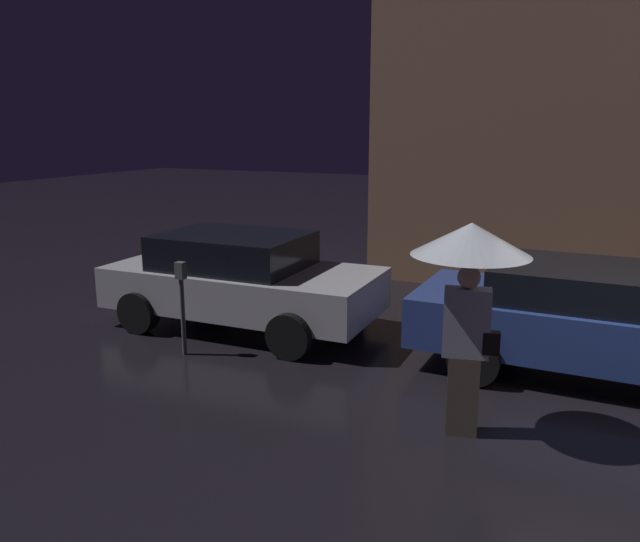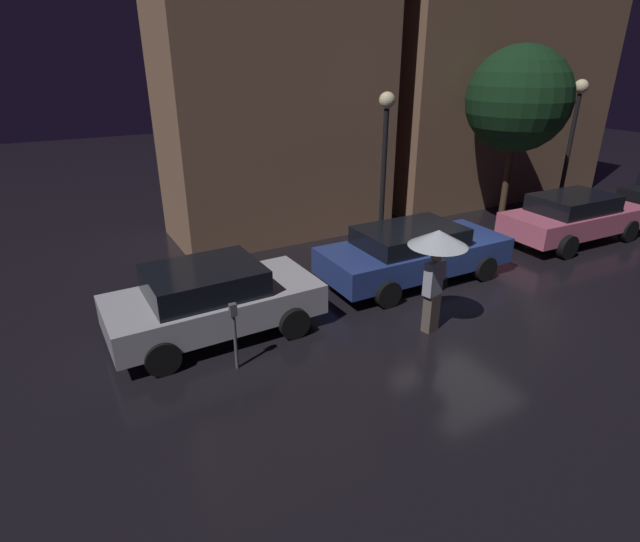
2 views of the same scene
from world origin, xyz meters
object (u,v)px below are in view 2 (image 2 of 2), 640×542
at_px(parked_car_silver, 212,299).
at_px(street_lamp_far, 575,119).
at_px(parked_car_blue, 414,251).
at_px(parking_meter, 234,329).
at_px(parked_car_pink, 574,216).
at_px(street_lamp_near, 385,141).
at_px(pedestrian_with_umbrella, 437,251).

xyz_separation_m(parked_car_silver, street_lamp_far, (13.15, 2.23, 2.39)).
bearing_deg(parked_car_blue, street_lamp_far, 15.05).
relative_size(parked_car_silver, parking_meter, 3.23).
xyz_separation_m(parked_car_pink, parking_meter, (-10.88, -1.43, 0.03)).
bearing_deg(parked_car_silver, street_lamp_far, 8.38).
bearing_deg(parked_car_pink, street_lamp_near, 156.63).
height_order(parked_car_silver, parking_meter, parked_car_silver).
bearing_deg(parking_meter, street_lamp_near, 33.64).
xyz_separation_m(street_lamp_near, street_lamp_far, (7.42, -0.25, 0.18)).
height_order(parked_car_silver, pedestrian_with_umbrella, pedestrian_with_umbrella).
distance_m(parking_meter, street_lamp_far, 13.88).
height_order(parked_car_pink, street_lamp_near, street_lamp_near).
bearing_deg(street_lamp_near, parked_car_silver, -156.62).
distance_m(parked_car_silver, pedestrian_with_umbrella, 4.36).
xyz_separation_m(parked_car_silver, pedestrian_with_umbrella, (3.76, -1.99, 0.95)).
relative_size(parked_car_blue, parked_car_pink, 1.04).
xyz_separation_m(parked_car_blue, parked_car_pink, (5.80, -0.10, 0.03)).
bearing_deg(pedestrian_with_umbrella, parked_car_blue, 46.71).
relative_size(street_lamp_near, street_lamp_far, 0.96).
xyz_separation_m(parking_meter, street_lamp_near, (5.78, 3.85, 2.17)).
height_order(parked_car_pink, pedestrian_with_umbrella, pedestrian_with_umbrella).
relative_size(parked_car_pink, street_lamp_far, 1.03).
height_order(parked_car_silver, street_lamp_far, street_lamp_far).
relative_size(parked_car_pink, street_lamp_near, 1.07).
bearing_deg(pedestrian_with_umbrella, street_lamp_near, 53.44).
height_order(parked_car_blue, street_lamp_near, street_lamp_near).
bearing_deg(street_lamp_far, parked_car_silver, -170.39).
distance_m(pedestrian_with_umbrella, street_lamp_far, 10.40).
xyz_separation_m(parking_meter, street_lamp_far, (13.20, 3.60, 2.35)).
height_order(parked_car_pink, parking_meter, parked_car_pink).
bearing_deg(parking_meter, parked_car_blue, 16.73).
bearing_deg(parked_car_blue, pedestrian_with_umbrella, -119.83).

